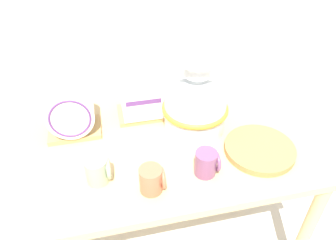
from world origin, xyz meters
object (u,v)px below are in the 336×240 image
Objects in this scene: mug_terracotta_glaze at (152,180)px; ceramic_vase at (195,102)px; mug_plum_glaze at (207,163)px; dish_rack_square_plates at (142,101)px; mug_sage_glaze at (98,170)px; dish_rack_round_plates at (72,117)px; wicker_charger_stack at (260,149)px.

ceramic_vase is at bearing 50.74° from mug_terracotta_glaze.
mug_plum_glaze and mug_terracotta_glaze have the same top height.
ceramic_vase is at bearing -36.99° from dish_rack_square_plates.
mug_sage_glaze is (-0.42, -0.21, -0.10)m from ceramic_vase.
dish_rack_square_plates is at bearing 12.03° from dish_rack_round_plates.
dish_rack_round_plates is 0.60m from mug_plum_glaze.
wicker_charger_stack is 2.77× the size of mug_sage_glaze.
wicker_charger_stack is at bearing -39.46° from dish_rack_square_plates.
mug_terracotta_glaze is 1.00× the size of mug_sage_glaze.
dish_rack_square_plates reaches higher than mug_terracotta_glaze.
ceramic_vase is 1.59× the size of dish_rack_round_plates.
wicker_charger_stack is 0.47m from mug_terracotta_glaze.
ceramic_vase reaches higher than mug_plum_glaze.
mug_sage_glaze is (-0.18, 0.09, 0.00)m from mug_terracotta_glaze.
mug_plum_glaze and mug_sage_glaze have the same top height.
mug_plum_glaze is 1.00× the size of mug_terracotta_glaze.
dish_rack_round_plates reaches higher than mug_terracotta_glaze.
mug_sage_glaze reaches higher than wicker_charger_stack.
dish_rack_square_plates is 0.78× the size of wicker_charger_stack.
mug_plum_glaze is (0.49, -0.35, -0.04)m from dish_rack_round_plates.
ceramic_vase is 3.43× the size of mug_terracotta_glaze.
wicker_charger_stack is (0.43, -0.35, -0.06)m from dish_rack_square_plates.
dish_rack_round_plates is at bearing 144.54° from mug_plum_glaze.
ceramic_vase is at bearing 26.10° from mug_sage_glaze.
mug_plum_glaze is at bearing -166.13° from wicker_charger_stack.
ceramic_vase is at bearing 138.40° from wicker_charger_stack.
mug_plum_glaze is (-0.03, -0.26, -0.10)m from ceramic_vase.
mug_plum_glaze is at bearing -95.73° from ceramic_vase.
wicker_charger_stack is at bearing -41.60° from ceramic_vase.
mug_sage_glaze is at bearing 172.75° from mug_plum_glaze.
ceramic_vase reaches higher than mug_terracotta_glaze.
mug_plum_glaze is at bearing -66.50° from dish_rack_square_plates.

